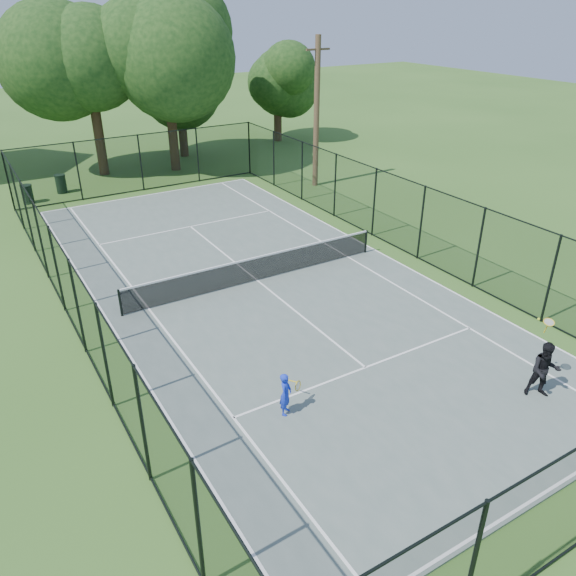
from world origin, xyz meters
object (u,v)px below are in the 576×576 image
trash_bin_left (27,194)px  utility_pole (317,113)px  tennis_net (257,268)px  trash_bin_right (61,184)px  player_blue (286,394)px  player_black (545,370)px

trash_bin_left → utility_pole: 15.43m
trash_bin_left → utility_pole: utility_pole is taller
tennis_net → trash_bin_left: tennis_net is taller
trash_bin_right → player_blue: bearing=-87.4°
utility_pole → player_black: 19.70m
tennis_net → trash_bin_right: 15.33m
player_blue → player_black: bearing=-25.0°
trash_bin_left → trash_bin_right: trash_bin_right is taller
trash_bin_left → player_black: (8.83, -23.61, 0.37)m
tennis_net → trash_bin_left: 15.04m
utility_pole → trash_bin_right: bearing=154.8°
player_black → utility_pole: bearing=73.9°
trash_bin_right → utility_pole: size_ratio=0.13×
trash_bin_right → utility_pole: utility_pole is taller
trash_bin_right → utility_pole: (12.39, -5.82, 3.41)m
tennis_net → player_blue: player_blue is taller
player_black → trash_bin_right: bearing=105.9°
utility_pole → trash_bin_left: bearing=160.9°
trash_bin_right → utility_pole: bearing=-25.2°
trash_bin_left → tennis_net: bearing=-67.7°
tennis_net → utility_pole: size_ratio=1.31×
tennis_net → trash_bin_left: (-5.71, 13.91, -0.10)m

